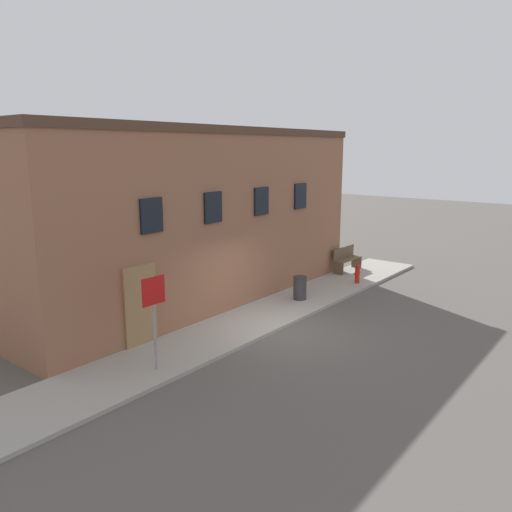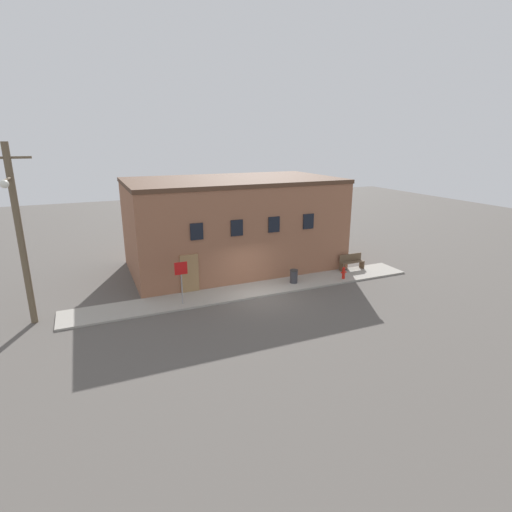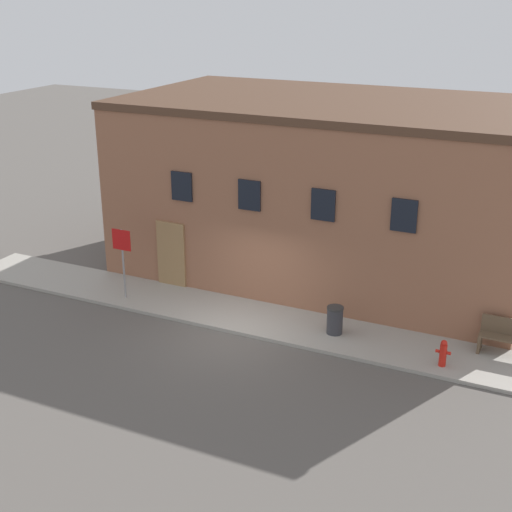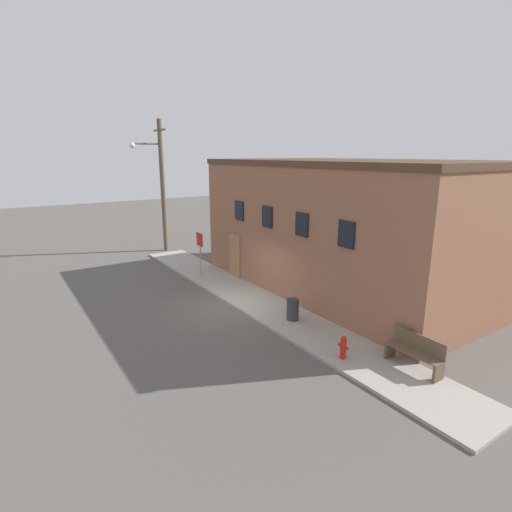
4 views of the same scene
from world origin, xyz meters
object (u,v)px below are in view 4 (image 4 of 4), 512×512
Objects in this scene: stop_sign at (200,246)px; bench at (415,352)px; fire_hydrant at (343,347)px; trash_bin at (293,309)px; utility_pole at (161,183)px.

stop_sign reaches higher than bench.
fire_hydrant is 3.12m from trash_bin.
stop_sign is 2.80× the size of trash_bin.
utility_pole is at bearing -178.48° from bench.
fire_hydrant is 1.98m from bench.
bench reaches higher than trash_bin.
bench is at bearing 1.52° from utility_pole.
stop_sign reaches higher than trash_bin.
trash_bin is (-3.07, 0.55, 0.04)m from fire_hydrant.
utility_pole reaches higher than bench.
fire_hydrant is 16.89m from utility_pole.
utility_pole is at bearing 178.90° from trash_bin.
stop_sign is 1.33× the size of bench.
bench is (1.50, 1.29, 0.13)m from fire_hydrant.
utility_pole is (-16.44, 0.81, 3.80)m from fire_hydrant.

